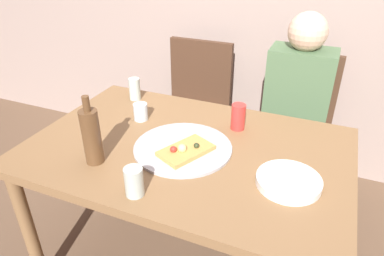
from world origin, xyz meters
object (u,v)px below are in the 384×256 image
dining_table (187,161)px  soda_can (238,117)px  tumbler_near (141,112)px  guest_in_sweater (294,110)px  tumbler_far (134,182)px  wine_bottle (92,136)px  plate_stack (289,181)px  pizza_tray (183,148)px  pizza_slice_last (185,150)px  wine_glass (135,89)px  chair_right (294,119)px  chair_left (194,101)px

dining_table → soda_can: bearing=56.2°
tumbler_near → guest_in_sweater: guest_in_sweater is taller
tumbler_far → wine_bottle: bearing=156.0°
tumbler_near → tumbler_far: 0.56m
tumbler_near → tumbler_far: (0.26, -0.49, 0.01)m
plate_stack → guest_in_sweater: guest_in_sweater is taller
pizza_tray → wine_bottle: (-0.29, -0.22, 0.11)m
pizza_slice_last → wine_glass: (-0.48, 0.40, 0.04)m
guest_in_sweater → chair_right: bearing=-90.0°
pizza_tray → pizza_slice_last: (0.03, -0.04, 0.02)m
wine_glass → plate_stack: (0.90, -0.43, -0.04)m
soda_can → chair_left: (-0.47, 0.62, -0.27)m
dining_table → pizza_slice_last: pizza_slice_last is taller
tumbler_near → pizza_tray: bearing=-28.9°
tumbler_near → guest_in_sweater: bearing=40.2°
pizza_slice_last → chair_right: chair_right is taller
pizza_tray → soda_can: 0.31m
wine_bottle → guest_in_sweater: guest_in_sweater is taller
chair_right → tumbler_far: bearing=71.6°
dining_table → tumbler_far: bearing=-97.0°
plate_stack → chair_right: (-0.09, 0.95, -0.22)m
wine_bottle → guest_in_sweater: 1.16m
pizza_slice_last → guest_in_sweater: guest_in_sweater is taller
pizza_slice_last → wine_bottle: wine_bottle is taller
chair_left → chair_right: 0.67m
plate_stack → chair_right: size_ratio=0.26×
pizza_slice_last → guest_in_sweater: 0.84m
chair_left → tumbler_near: bearing=90.9°
soda_can → guest_in_sweater: size_ratio=0.10×
dining_table → pizza_slice_last: 0.12m
tumbler_near → pizza_slice_last: bearing=-31.7°
tumbler_far → wine_glass: bearing=120.8°
wine_bottle → chair_right: 1.32m
wine_bottle → tumbler_far: 0.28m
wine_glass → chair_left: 0.60m
pizza_tray → tumbler_near: bearing=151.1°
pizza_tray → pizza_slice_last: pizza_slice_last is taller
pizza_slice_last → plate_stack: bearing=-4.2°
wine_glass → tumbler_far: bearing=-59.2°
chair_right → dining_table: bearing=67.2°
pizza_slice_last → wine_bottle: (-0.32, -0.18, 0.10)m
tumbler_far → soda_can: 0.62m
wine_glass → dining_table: bearing=-36.2°
soda_can → chair_right: (0.20, 0.62, -0.27)m
pizza_slice_last → plate_stack: pizza_slice_last is taller
soda_can → dining_table: bearing=-123.8°
chair_right → wine_bottle: bearing=59.2°
pizza_slice_last → chair_left: size_ratio=0.28×
wine_glass → soda_can: 0.62m
pizza_tray → plate_stack: plate_stack is taller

